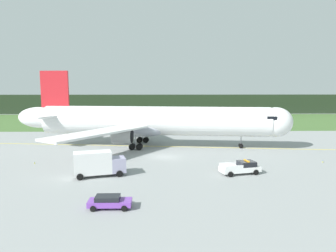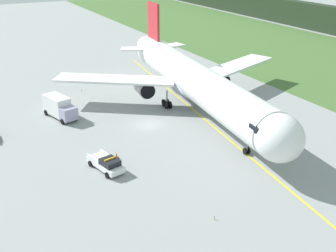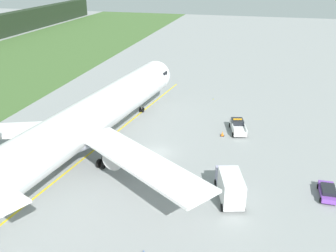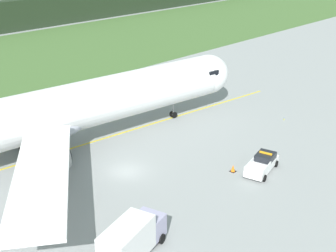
{
  "view_description": "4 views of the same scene",
  "coord_description": "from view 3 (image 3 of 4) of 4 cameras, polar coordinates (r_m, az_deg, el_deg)",
  "views": [
    {
      "loc": [
        -0.49,
        -53.53,
        12.52
      ],
      "look_at": [
        0.79,
        8.03,
        4.35
      ],
      "focal_mm": 33.69,
      "sensor_mm": 36.0,
      "label": 1
    },
    {
      "loc": [
        55.06,
        -25.22,
        25.88
      ],
      "look_at": [
        7.07,
        -0.22,
        2.48
      ],
      "focal_mm": 45.14,
      "sensor_mm": 36.0,
      "label": 2
    },
    {
      "loc": [
        -47.65,
        -13.9,
        25.69
      ],
      "look_at": [
        3.67,
        -0.64,
        2.82
      ],
      "focal_mm": 40.62,
      "sensor_mm": 36.0,
      "label": 3
    },
    {
      "loc": [
        -28.48,
        -34.48,
        24.5
      ],
      "look_at": [
        5.94,
        -0.63,
        3.88
      ],
      "focal_mm": 48.42,
      "sensor_mm": 36.0,
      "label": 4
    }
  ],
  "objects": [
    {
      "name": "taxiway_edge_light_east",
      "position": [
        78.05,
        6.8,
        4.11
      ],
      "size": [
        0.12,
        0.12,
        0.37
      ],
      "color": "yellow",
      "rests_on": "ground"
    },
    {
      "name": "staff_car",
      "position": [
        49.51,
        22.85,
        -9.03
      ],
      "size": [
        4.38,
        2.0,
        1.3
      ],
      "color": "purple",
      "rests_on": "ground"
    },
    {
      "name": "taxiway_edge_light_west",
      "position": [
        38.32,
        -3.67,
        -18.38
      ],
      "size": [
        0.12,
        0.12,
        0.39
      ],
      "color": "yellow",
      "rests_on": "ground"
    },
    {
      "name": "apron_cone",
      "position": [
        61.63,
        8.16,
        -1.16
      ],
      "size": [
        0.63,
        0.63,
        0.79
      ],
      "color": "black",
      "rests_on": "ground"
    },
    {
      "name": "ground",
      "position": [
        55.89,
        -1.58,
        -4.04
      ],
      "size": [
        320.0,
        320.0,
        0.0
      ],
      "primitive_type": "plane",
      "color": "gray"
    },
    {
      "name": "catering_truck",
      "position": [
        45.33,
        9.28,
        -8.78
      ],
      "size": [
        7.28,
        4.23,
        3.61
      ],
      "color": "#9C98B8",
      "rests_on": "ground"
    },
    {
      "name": "taxiway_centerline_main",
      "position": [
        57.51,
        -11.16,
        -3.67
      ],
      "size": [
        71.57,
        8.81,
        0.01
      ],
      "primitive_type": "cube",
      "rotation": [
        0.0,
        0.0,
        -0.12
      ],
      "color": "yellow",
      "rests_on": "ground"
    },
    {
      "name": "airliner",
      "position": [
        55.07,
        -11.82,
        0.88
      ],
      "size": [
        55.9,
        43.43,
        15.26
      ],
      "color": "white",
      "rests_on": "ground"
    },
    {
      "name": "ops_pickup_truck",
      "position": [
        63.5,
        10.43,
        -0.05
      ],
      "size": [
        5.97,
        3.33,
        1.94
      ],
      "color": "white",
      "rests_on": "ground"
    }
  ]
}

